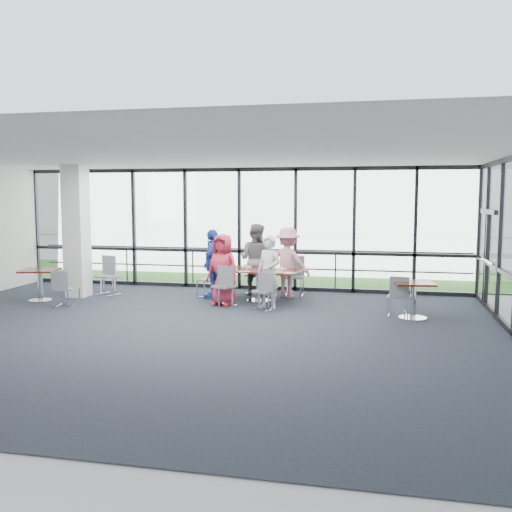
% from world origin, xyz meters
% --- Properties ---
extents(floor, '(12.00, 10.00, 0.02)m').
position_xyz_m(floor, '(0.00, 0.00, -0.01)').
color(floor, '#1D222A').
rests_on(floor, ground).
extents(ceiling, '(12.00, 10.00, 0.04)m').
position_xyz_m(ceiling, '(0.00, 0.00, 3.20)').
color(ceiling, white).
rests_on(ceiling, ground).
extents(curtain_wall_back, '(12.00, 0.10, 3.20)m').
position_xyz_m(curtain_wall_back, '(0.00, 5.00, 1.60)').
color(curtain_wall_back, white).
rests_on(curtain_wall_back, ground).
extents(exit_door, '(0.12, 1.60, 2.10)m').
position_xyz_m(exit_door, '(6.00, 3.75, 1.05)').
color(exit_door, black).
rests_on(exit_door, ground).
extents(structural_column, '(0.50, 0.50, 3.20)m').
position_xyz_m(structural_column, '(-3.60, 3.00, 1.60)').
color(structural_column, white).
rests_on(structural_column, ground).
extents(apron, '(80.00, 70.00, 0.02)m').
position_xyz_m(apron, '(0.00, 10.00, -0.02)').
color(apron, gray).
rests_on(apron, ground).
extents(grass_strip, '(80.00, 5.00, 0.01)m').
position_xyz_m(grass_strip, '(0.00, 8.00, 0.01)').
color(grass_strip, '#345925').
rests_on(grass_strip, ground).
extents(hangar_main, '(24.00, 10.00, 6.00)m').
position_xyz_m(hangar_main, '(4.00, 32.00, 3.00)').
color(hangar_main, '#BABCC2').
rests_on(hangar_main, ground).
extents(hangar_aux, '(10.00, 6.00, 4.00)m').
position_xyz_m(hangar_aux, '(-18.00, 28.00, 2.00)').
color(hangar_aux, '#BABCC2').
rests_on(hangar_aux, ground).
extents(guard_rail, '(12.00, 0.06, 0.06)m').
position_xyz_m(guard_rail, '(0.00, 5.60, 0.50)').
color(guard_rail, '#2D2D33').
rests_on(guard_rail, ground).
extents(main_table, '(2.04, 1.37, 0.75)m').
position_xyz_m(main_table, '(0.89, 3.29, 0.62)').
color(main_table, '#3B1C11').
rests_on(main_table, ground).
extents(side_table_left, '(0.97, 0.97, 0.75)m').
position_xyz_m(side_table_left, '(-4.13, 2.21, 0.62)').
color(side_table_left, '#3B1C11').
rests_on(side_table_left, ground).
extents(side_table_right, '(0.86, 0.86, 0.75)m').
position_xyz_m(side_table_right, '(4.32, 2.07, 0.62)').
color(side_table_right, '#3B1C11').
rests_on(side_table_right, ground).
extents(diner_near_left, '(0.90, 0.71, 1.62)m').
position_xyz_m(diner_near_left, '(0.19, 2.68, 0.81)').
color(diner_near_left, '#BC2940').
rests_on(diner_near_left, ground).
extents(diner_near_right, '(0.71, 0.64, 1.61)m').
position_xyz_m(diner_near_right, '(1.29, 2.46, 0.80)').
color(diner_near_right, silver).
rests_on(diner_near_right, ground).
extents(diner_far_left, '(0.98, 0.76, 1.78)m').
position_xyz_m(diner_far_left, '(0.64, 4.12, 0.89)').
color(diner_far_left, slate).
rests_on(diner_far_left, ground).
extents(diner_far_right, '(1.21, 0.82, 1.71)m').
position_xyz_m(diner_far_right, '(1.47, 3.96, 0.85)').
color(diner_far_right, '#CF8596').
rests_on(diner_far_right, ground).
extents(diner_end, '(0.63, 1.03, 1.67)m').
position_xyz_m(diner_end, '(-0.28, 3.49, 0.83)').
color(diner_end, '#2342A7').
rests_on(diner_end, ground).
extents(chair_main_nl, '(0.58, 0.58, 0.90)m').
position_xyz_m(chair_main_nl, '(0.27, 2.51, 0.45)').
color(chair_main_nl, slate).
rests_on(chair_main_nl, ground).
extents(chair_main_nr, '(0.53, 0.53, 0.82)m').
position_xyz_m(chair_main_nr, '(1.22, 2.29, 0.41)').
color(chair_main_nr, slate).
rests_on(chair_main_nr, ground).
extents(chair_main_fl, '(0.59, 0.59, 0.95)m').
position_xyz_m(chair_main_fl, '(0.63, 4.28, 0.47)').
color(chair_main_fl, slate).
rests_on(chair_main_fl, ground).
extents(chair_main_fr, '(0.47, 0.47, 0.95)m').
position_xyz_m(chair_main_fr, '(1.60, 4.15, 0.48)').
color(chair_main_fr, slate).
rests_on(chair_main_fr, ground).
extents(chair_main_end, '(0.49, 0.49, 0.84)m').
position_xyz_m(chair_main_end, '(-0.44, 3.61, 0.42)').
color(chair_main_end, slate).
rests_on(chair_main_end, ground).
extents(chair_spare_la, '(0.47, 0.47, 0.79)m').
position_xyz_m(chair_spare_la, '(-3.20, 1.76, 0.40)').
color(chair_spare_la, slate).
rests_on(chair_spare_la, ground).
extents(chair_spare_lb, '(0.59, 0.59, 0.94)m').
position_xyz_m(chair_spare_lb, '(-2.95, 3.30, 0.47)').
color(chair_spare_lb, slate).
rests_on(chair_spare_lb, ground).
extents(chair_spare_r, '(0.44, 0.44, 0.83)m').
position_xyz_m(chair_spare_r, '(4.03, 2.22, 0.41)').
color(chair_spare_r, slate).
rests_on(chair_spare_r, ground).
extents(plate_nl, '(0.24, 0.24, 0.01)m').
position_xyz_m(plate_nl, '(0.32, 3.06, 0.76)').
color(plate_nl, white).
rests_on(plate_nl, main_table).
extents(plate_nr, '(0.24, 0.24, 0.01)m').
position_xyz_m(plate_nr, '(1.42, 2.89, 0.76)').
color(plate_nr, white).
rests_on(plate_nr, main_table).
extents(plate_fl, '(0.27, 0.27, 0.01)m').
position_xyz_m(plate_fl, '(0.51, 3.65, 0.76)').
color(plate_fl, white).
rests_on(plate_fl, main_table).
extents(plate_fr, '(0.25, 0.25, 0.01)m').
position_xyz_m(plate_fr, '(1.40, 3.47, 0.76)').
color(plate_fr, white).
rests_on(plate_fr, main_table).
extents(plate_end, '(0.26, 0.26, 0.01)m').
position_xyz_m(plate_end, '(0.07, 3.50, 0.76)').
color(plate_end, white).
rests_on(plate_end, main_table).
extents(tumbler_a, '(0.06, 0.06, 0.13)m').
position_xyz_m(tumbler_a, '(0.60, 3.15, 0.81)').
color(tumbler_a, white).
rests_on(tumbler_a, main_table).
extents(tumbler_b, '(0.08, 0.08, 0.15)m').
position_xyz_m(tumbler_b, '(1.13, 3.00, 0.83)').
color(tumbler_b, white).
rests_on(tumbler_b, main_table).
extents(tumbler_c, '(0.06, 0.06, 0.13)m').
position_xyz_m(tumbler_c, '(0.94, 3.47, 0.81)').
color(tumbler_c, white).
rests_on(tumbler_c, main_table).
extents(tumbler_d, '(0.07, 0.07, 0.13)m').
position_xyz_m(tumbler_d, '(0.23, 3.31, 0.82)').
color(tumbler_d, white).
rests_on(tumbler_d, main_table).
extents(menu_a, '(0.33, 0.29, 0.00)m').
position_xyz_m(menu_a, '(0.63, 2.86, 0.75)').
color(menu_a, silver).
rests_on(menu_a, main_table).
extents(menu_b, '(0.40, 0.39, 0.00)m').
position_xyz_m(menu_b, '(1.67, 2.88, 0.75)').
color(menu_b, silver).
rests_on(menu_b, main_table).
extents(menu_c, '(0.36, 0.30, 0.00)m').
position_xyz_m(menu_c, '(1.15, 3.66, 0.75)').
color(menu_c, silver).
rests_on(menu_c, main_table).
extents(condiment_caddy, '(0.10, 0.07, 0.04)m').
position_xyz_m(condiment_caddy, '(0.98, 3.28, 0.77)').
color(condiment_caddy, black).
rests_on(condiment_caddy, main_table).
extents(ketchup_bottle, '(0.06, 0.06, 0.18)m').
position_xyz_m(ketchup_bottle, '(0.96, 3.34, 0.84)').
color(ketchup_bottle, '#A01F18').
rests_on(ketchup_bottle, main_table).
extents(green_bottle, '(0.05, 0.05, 0.20)m').
position_xyz_m(green_bottle, '(0.95, 3.30, 0.85)').
color(green_bottle, '#1F6736').
rests_on(green_bottle, main_table).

